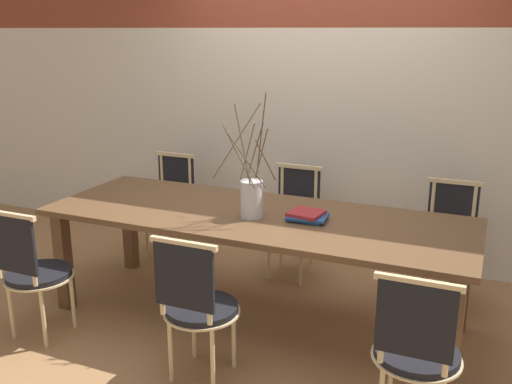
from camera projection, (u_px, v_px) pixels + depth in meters
name	position (u px, v px, depth m)	size (l,w,h in m)	color
ground_plane	(256.00, 317.00, 3.97)	(16.00, 16.00, 0.00)	#9E7047
wall_rear	(319.00, 71.00, 4.71)	(12.00, 0.06, 3.20)	beige
dining_table	(256.00, 226.00, 3.79)	(2.83, 1.00, 0.76)	brown
chair_near_leftend	(32.00, 269.00, 3.59)	(0.43, 0.43, 0.89)	black
chair_near_left	(197.00, 303.00, 3.15)	(0.43, 0.43, 0.89)	black
chair_near_center	(416.00, 348.00, 2.70)	(0.43, 0.43, 0.89)	black
chair_far_leftend	(169.00, 202.00, 4.99)	(0.43, 0.43, 0.89)	black
chair_far_left	(293.00, 218.00, 4.55)	(0.43, 0.43, 0.89)	black
chair_far_center	(449.00, 239.00, 4.10)	(0.43, 0.43, 0.89)	black
vase_centerpiece	(252.00, 197.00, 3.66)	(0.41, 0.42, 0.81)	silver
book_stack	(307.00, 216.00, 3.64)	(0.26, 0.22, 0.05)	#234C8C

